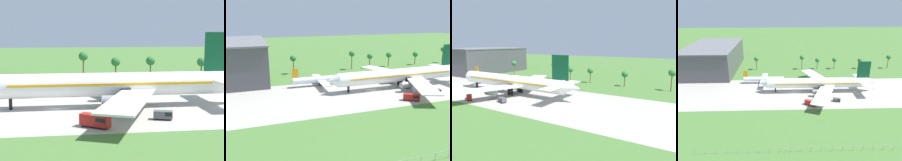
{
  "view_description": "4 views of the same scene",
  "coord_description": "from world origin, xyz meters",
  "views": [
    {
      "loc": [
        2.89,
        -84.69,
        19.71
      ],
      "look_at": [
        14.17,
        1.06,
        6.84
      ],
      "focal_mm": 55.0,
      "sensor_mm": 36.0,
      "label": 1
    },
    {
      "loc": [
        -50.6,
        -95.91,
        32.85
      ],
      "look_at": [
        -16.05,
        1.06,
        5.84
      ],
      "focal_mm": 40.0,
      "sensor_mm": 36.0,
      "label": 2
    },
    {
      "loc": [
        90.19,
        -72.84,
        23.73
      ],
      "look_at": [
        44.39,
        1.06,
        8.85
      ],
      "focal_mm": 35.0,
      "sensor_mm": 36.0,
      "label": 3
    },
    {
      "loc": [
        -6.66,
        -122.73,
        55.52
      ],
      "look_at": [
        -2.05,
        5.0,
        6.0
      ],
      "focal_mm": 35.0,
      "sensor_mm": 36.0,
      "label": 4
    }
  ],
  "objects": [
    {
      "name": "ground_plane",
      "position": [
        0.0,
        0.0,
        0.0
      ],
      "size": [
        600.0,
        600.0,
        0.0
      ],
      "primitive_type": "plane",
      "color": "#477233"
    },
    {
      "name": "taxiway_strip",
      "position": [
        0.0,
        0.0,
        0.01
      ],
      "size": [
        320.0,
        44.0,
        0.02
      ],
      "color": "#A8A399",
      "rests_on": "ground_plane"
    },
    {
      "name": "jet_airliner",
      "position": [
        15.89,
        1.06,
        5.78
      ],
      "size": [
        72.79,
        58.81,
        19.09
      ],
      "color": "white",
      "rests_on": "ground_plane"
    },
    {
      "name": "baggage_tug",
      "position": [
        23.81,
        -13.23,
        1.1
      ],
      "size": [
        4.56,
        3.11,
        2.0
      ],
      "color": "black",
      "rests_on": "ground_plane"
    },
    {
      "name": "fuel_truck",
      "position": [
        8.44,
        -17.5,
        1.47
      ],
      "size": [
        6.42,
        5.25,
        2.74
      ],
      "color": "black",
      "rests_on": "ground_plane"
    },
    {
      "name": "palm_tree_row",
      "position": [
        28.95,
        45.81,
        8.14
      ],
      "size": [
        110.48,
        3.6,
        11.55
      ],
      "color": "brown",
      "rests_on": "ground_plane"
    }
  ]
}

